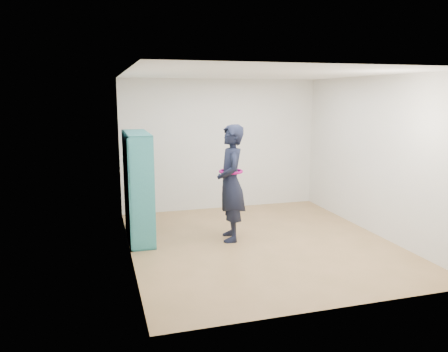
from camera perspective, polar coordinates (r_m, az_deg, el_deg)
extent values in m
plane|color=olive|center=(6.99, 4.76, -8.64)|extent=(4.50, 4.50, 0.00)
plane|color=white|center=(6.60, 5.11, 13.17)|extent=(4.50, 4.50, 0.00)
cube|color=silver|center=(6.24, -12.46, 1.13)|extent=(0.02, 4.50, 2.60)
cube|color=silver|center=(7.62, 19.11, 2.49)|extent=(0.02, 4.50, 2.60)
cube|color=silver|center=(8.79, -0.38, 4.09)|extent=(4.00, 0.02, 2.60)
cube|color=silver|center=(4.68, 14.91, -2.12)|extent=(4.00, 0.02, 2.60)
cube|color=teal|center=(6.48, -10.65, -2.43)|extent=(0.38, 0.03, 1.72)
cube|color=teal|center=(7.71, -11.60, -0.38)|extent=(0.38, 0.03, 1.72)
cube|color=teal|center=(7.32, -10.93, -7.81)|extent=(0.38, 1.29, 0.03)
cube|color=teal|center=(6.97, -11.42, 5.49)|extent=(0.38, 1.29, 0.03)
cube|color=teal|center=(7.08, -12.57, -1.39)|extent=(0.03, 1.29, 1.72)
cube|color=teal|center=(6.90, -11.01, -1.66)|extent=(0.35, 0.03, 1.66)
cube|color=teal|center=(7.30, -11.32, -0.99)|extent=(0.35, 0.03, 1.66)
cube|color=teal|center=(7.19, -11.05, -4.56)|extent=(0.35, 1.23, 0.03)
cube|color=teal|center=(7.10, -11.17, -1.32)|extent=(0.35, 1.23, 0.03)
cube|color=teal|center=(7.02, -11.29, 2.00)|extent=(0.35, 1.23, 0.03)
cube|color=beige|center=(6.90, -10.43, -8.30)|extent=(0.24, 0.15, 0.09)
cube|color=black|center=(6.70, -10.43, -4.51)|extent=(0.19, 0.17, 0.23)
cube|color=maroon|center=(6.60, -10.56, -0.70)|extent=(0.19, 0.17, 0.31)
cube|color=silver|center=(6.60, -10.79, 1.99)|extent=(0.24, 0.15, 0.09)
cube|color=navy|center=(7.22, -10.66, -6.90)|extent=(0.19, 0.17, 0.22)
cube|color=brown|center=(7.10, -10.77, -3.72)|extent=(0.19, 0.17, 0.22)
cube|color=#BFB28C|center=(7.08, -11.00, -0.98)|extent=(0.24, 0.15, 0.06)
cube|color=#26594C|center=(6.94, -11.03, 3.30)|extent=(0.19, 0.17, 0.31)
cube|color=beige|center=(7.60, -10.98, -5.81)|extent=(0.19, 0.17, 0.27)
cube|color=black|center=(7.57, -11.19, -3.45)|extent=(0.24, 0.15, 0.06)
cube|color=maroon|center=(7.41, -11.21, 0.46)|extent=(0.19, 0.17, 0.30)
cube|color=silver|center=(7.35, -11.33, 3.66)|extent=(0.19, 0.17, 0.30)
imported|color=black|center=(6.88, 0.91, -0.94)|extent=(0.54, 0.73, 1.85)
torus|color=#9C0C67|center=(6.84, 0.91, 0.60)|extent=(0.44, 0.44, 0.04)
cube|color=silver|center=(6.91, -0.28, 0.15)|extent=(0.02, 0.09, 0.12)
cube|color=black|center=(6.91, -0.28, 0.15)|extent=(0.02, 0.09, 0.12)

